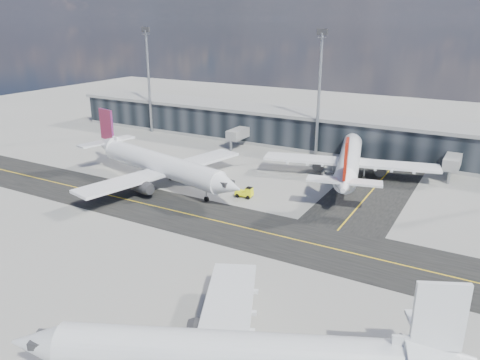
{
  "coord_description": "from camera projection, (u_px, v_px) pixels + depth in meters",
  "views": [
    {
      "loc": [
        37.18,
        -54.35,
        30.88
      ],
      "look_at": [
        0.24,
        10.9,
        5.0
      ],
      "focal_mm": 35.0,
      "sensor_mm": 36.0,
      "label": 1
    }
  ],
  "objects": [
    {
      "name": "ground",
      "position": [
        204.0,
        230.0,
        72.1
      ],
      "size": [
        300.0,
        300.0,
        0.0
      ],
      "primitive_type": "plane",
      "color": "gray",
      "rests_on": "ground"
    },
    {
      "name": "taxiway_lanes",
      "position": [
        258.0,
        212.0,
        79.11
      ],
      "size": [
        180.0,
        63.0,
        0.03
      ],
      "color": "black",
      "rests_on": "ground"
    },
    {
      "name": "terminal_concourse",
      "position": [
        327.0,
        133.0,
        115.94
      ],
      "size": [
        152.0,
        19.8,
        8.8
      ],
      "color": "black",
      "rests_on": "ground"
    },
    {
      "name": "floodlight_masts",
      "position": [
        319.0,
        90.0,
        106.49
      ],
      "size": [
        102.5,
        0.7,
        28.9
      ],
      "color": "gray",
      "rests_on": "ground"
    },
    {
      "name": "airliner_af",
      "position": [
        158.0,
        164.0,
        90.81
      ],
      "size": [
        42.63,
        36.63,
        12.73
      ],
      "rotation": [
        0.0,
        0.0,
        -1.8
      ],
      "color": "white",
      "rests_on": "ground"
    },
    {
      "name": "airliner_redtail",
      "position": [
        349.0,
        160.0,
        93.99
      ],
      "size": [
        35.31,
        41.07,
        12.29
      ],
      "rotation": [
        0.0,
        0.0,
        0.24
      ],
      "color": "white",
      "rests_on": "ground"
    },
    {
      "name": "airliner_near",
      "position": [
        236.0,
        355.0,
        39.65
      ],
      "size": [
        37.65,
        32.48,
        11.72
      ],
      "rotation": [
        0.0,
        0.0,
        2.0
      ],
      "color": "silver",
      "rests_on": "ground"
    },
    {
      "name": "baggage_tug",
      "position": [
        246.0,
        192.0,
        85.02
      ],
      "size": [
        3.33,
        1.91,
        2.01
      ],
      "rotation": [
        0.0,
        0.0,
        -1.48
      ],
      "color": "#F0F40C",
      "rests_on": "ground"
    },
    {
      "name": "service_van",
      "position": [
        328.0,
        175.0,
        95.33
      ],
      "size": [
        4.5,
        6.03,
        1.52
      ],
      "primitive_type": "imported",
      "rotation": [
        0.0,
        0.0,
        0.41
      ],
      "color": "white",
      "rests_on": "ground"
    }
  ]
}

